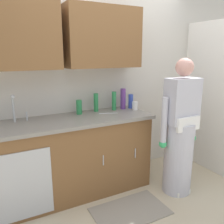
{
  "coord_description": "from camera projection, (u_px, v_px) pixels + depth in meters",
  "views": [
    {
      "loc": [
        -1.31,
        -1.84,
        1.67
      ],
      "look_at": [
        -0.07,
        0.55,
        1.0
      ],
      "focal_mm": 38.01,
      "sensor_mm": 36.0,
      "label": 1
    }
  ],
  "objects": [
    {
      "name": "bottle_cleaner_spray",
      "position": [
        79.0,
        107.0,
        2.9
      ],
      "size": [
        0.07,
        0.07,
        0.18
      ],
      "primitive_type": "cylinder",
      "color": "#2D8C4C",
      "rests_on": "countertop"
    },
    {
      "name": "floor_mat",
      "position": [
        130.0,
        211.0,
        2.57
      ],
      "size": [
        0.8,
        0.5,
        0.01
      ],
      "primitive_type": "cube",
      "color": "gray",
      "rests_on": "ground"
    },
    {
      "name": "kitchen_wall_with_uppers",
      "position": [
        91.0,
        69.0,
        3.01
      ],
      "size": [
        4.8,
        0.44,
        2.7
      ],
      "color": "beige",
      "rests_on": "ground"
    },
    {
      "name": "counter_cabinet",
      "position": [
        70.0,
        159.0,
        2.82
      ],
      "size": [
        1.9,
        0.62,
        0.9
      ],
      "color": "brown",
      "rests_on": "ground"
    },
    {
      "name": "bottle_dish_liquid",
      "position": [
        114.0,
        101.0,
        3.11
      ],
      "size": [
        0.06,
        0.06,
        0.24
      ],
      "primitive_type": "cylinder",
      "color": "#2D8C4C",
      "rests_on": "countertop"
    },
    {
      "name": "knife_on_counter",
      "position": [
        108.0,
        113.0,
        2.95
      ],
      "size": [
        0.24,
        0.09,
        0.01
      ],
      "primitive_type": "cube",
      "rotation": [
        0.0,
        0.0,
        5.99
      ],
      "color": "silver",
      "rests_on": "countertop"
    },
    {
      "name": "bottle_soap",
      "position": [
        131.0,
        101.0,
        3.21
      ],
      "size": [
        0.06,
        0.06,
        0.19
      ],
      "primitive_type": "cylinder",
      "color": "#334CB2",
      "rests_on": "countertop"
    },
    {
      "name": "bottle_water_tall",
      "position": [
        96.0,
        102.0,
        3.03
      ],
      "size": [
        0.06,
        0.06,
        0.23
      ],
      "primitive_type": "cylinder",
      "color": "#2D8C4C",
      "rests_on": "countertop"
    },
    {
      "name": "cup_by_sink",
      "position": [
        135.0,
        106.0,
        3.14
      ],
      "size": [
        0.08,
        0.08,
        0.11
      ],
      "primitive_type": "cylinder",
      "color": "white",
      "rests_on": "countertop"
    },
    {
      "name": "person_at_sink",
      "position": [
        180.0,
        138.0,
        2.81
      ],
      "size": [
        0.55,
        0.34,
        1.62
      ],
      "color": "white",
      "rests_on": "ground"
    },
    {
      "name": "closet_door_panel",
      "position": [
        213.0,
        99.0,
        3.31
      ],
      "size": [
        0.04,
        1.1,
        2.1
      ],
      "primitive_type": "cube",
      "rotation": [
        0.0,
        0.0,
        1.57
      ],
      "color": "silver",
      "rests_on": "ground"
    },
    {
      "name": "ground_plane",
      "position": [
        141.0,
        211.0,
        2.58
      ],
      "size": [
        9.0,
        9.0,
        0.0
      ],
      "primitive_type": "plane",
      "color": "beige"
    },
    {
      "name": "bottle_water_short",
      "position": [
        123.0,
        99.0,
        3.16
      ],
      "size": [
        0.07,
        0.07,
        0.28
      ],
      "primitive_type": "cylinder",
      "color": "#66388C",
      "rests_on": "countertop"
    },
    {
      "name": "countertop",
      "position": [
        69.0,
        121.0,
        2.71
      ],
      "size": [
        1.96,
        0.66,
        0.04
      ],
      "primitive_type": "cube",
      "color": "gray",
      "rests_on": "counter_cabinet"
    },
    {
      "name": "sink",
      "position": [
        20.0,
        126.0,
        2.48
      ],
      "size": [
        0.5,
        0.36,
        0.35
      ],
      "color": "#B7BABF",
      "rests_on": "counter_cabinet"
    }
  ]
}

